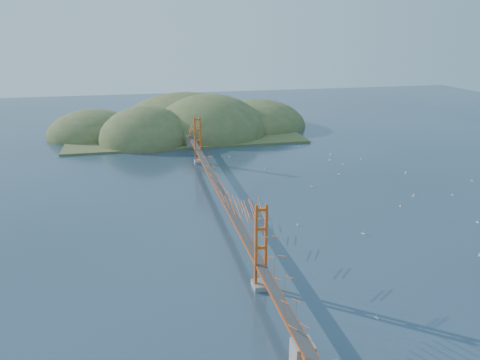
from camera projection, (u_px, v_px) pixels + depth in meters
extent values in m
plane|color=#293D52|center=(220.00, 206.00, 89.27)|extent=(320.00, 320.00, 0.00)
cube|color=gray|center=(260.00, 285.00, 61.36)|extent=(2.00, 2.40, 0.70)
cube|color=gray|center=(198.00, 162.00, 116.95)|extent=(2.00, 2.40, 0.70)
cube|color=#BD4715|center=(220.00, 189.00, 88.23)|extent=(1.40, 92.00, 0.16)
cube|color=#BD4715|center=(220.00, 190.00, 88.29)|extent=(1.33, 92.00, 0.24)
cube|color=#38383A|center=(220.00, 189.00, 88.20)|extent=(1.19, 92.00, 0.03)
cube|color=gray|center=(302.00, 357.00, 46.13)|extent=(2.00, 2.20, 3.30)
cube|color=gray|center=(191.00, 142.00, 131.37)|extent=(2.20, 2.60, 3.30)
cube|color=olive|center=(184.00, 133.00, 148.49)|extent=(70.00, 40.00, 0.60)
ellipsoid|color=olive|center=(146.00, 142.00, 138.67)|extent=(28.00, 28.00, 21.00)
ellipsoid|color=olive|center=(210.00, 134.00, 148.37)|extent=(36.00, 36.00, 25.00)
ellipsoid|color=olive|center=(258.00, 126.00, 159.50)|extent=(32.00, 32.00, 18.00)
ellipsoid|color=olive|center=(93.00, 135.00, 146.48)|extent=(28.00, 28.00, 16.00)
ellipsoid|color=olive|center=(185.00, 125.00, 161.95)|extent=(44.00, 44.00, 22.00)
cube|color=white|center=(452.00, 195.00, 94.85)|extent=(0.35, 0.50, 0.09)
cylinder|color=white|center=(453.00, 194.00, 94.77)|extent=(0.01, 0.01, 0.52)
cube|color=white|center=(400.00, 206.00, 88.78)|extent=(0.24, 0.52, 0.09)
cylinder|color=white|center=(400.00, 205.00, 88.69)|extent=(0.01, 0.01, 0.54)
cube|color=white|center=(343.00, 165.00, 115.46)|extent=(0.51, 0.48, 0.10)
cylinder|color=white|center=(343.00, 163.00, 115.37)|extent=(0.02, 0.02, 0.58)
cube|color=white|center=(330.00, 160.00, 119.40)|extent=(0.20, 0.57, 0.10)
cylinder|color=white|center=(330.00, 159.00, 119.30)|extent=(0.02, 0.02, 0.61)
cube|color=white|center=(363.00, 234.00, 77.08)|extent=(0.58, 0.60, 0.11)
cylinder|color=white|center=(363.00, 232.00, 76.98)|extent=(0.02, 0.02, 0.69)
cube|color=white|center=(413.00, 196.00, 94.05)|extent=(0.65, 0.34, 0.11)
cylinder|color=white|center=(413.00, 195.00, 93.94)|extent=(0.02, 0.02, 0.67)
cube|color=white|center=(330.00, 155.00, 124.22)|extent=(0.61, 0.20, 0.11)
cylinder|color=white|center=(330.00, 154.00, 124.11)|extent=(0.02, 0.02, 0.66)
cube|color=white|center=(312.00, 187.00, 99.58)|extent=(0.64, 0.45, 0.11)
cylinder|color=white|center=(312.00, 185.00, 99.48)|extent=(0.02, 0.02, 0.67)
cube|color=white|center=(406.00, 173.00, 108.60)|extent=(0.60, 0.47, 0.11)
cylinder|color=white|center=(406.00, 172.00, 108.50)|extent=(0.02, 0.02, 0.64)
cube|color=white|center=(298.00, 147.00, 131.75)|extent=(0.56, 0.28, 0.10)
cylinder|color=white|center=(298.00, 146.00, 131.66)|extent=(0.02, 0.02, 0.58)
cube|color=white|center=(339.00, 174.00, 108.04)|extent=(0.52, 0.60, 0.11)
cylinder|color=white|center=(339.00, 173.00, 107.94)|extent=(0.02, 0.02, 0.66)
cube|color=white|center=(472.00, 181.00, 103.61)|extent=(0.35, 0.50, 0.09)
cylinder|color=white|center=(472.00, 179.00, 103.53)|extent=(0.01, 0.01, 0.52)
cube|color=white|center=(376.00, 318.00, 54.92)|extent=(0.37, 0.53, 0.09)
cylinder|color=white|center=(376.00, 316.00, 54.83)|extent=(0.01, 0.01, 0.56)
cube|color=white|center=(229.00, 157.00, 122.35)|extent=(0.58, 0.39, 0.10)
cylinder|color=white|center=(229.00, 156.00, 122.25)|extent=(0.02, 0.02, 0.61)
cube|color=white|center=(265.00, 169.00, 111.59)|extent=(0.49, 0.43, 0.09)
cylinder|color=white|center=(265.00, 168.00, 111.50)|extent=(0.01, 0.01, 0.54)
cube|color=white|center=(361.00, 159.00, 119.87)|extent=(0.50, 0.44, 0.09)
cylinder|color=white|center=(361.00, 158.00, 119.79)|extent=(0.01, 0.01, 0.55)
cube|color=white|center=(297.00, 225.00, 80.42)|extent=(0.33, 0.54, 0.09)
cylinder|color=white|center=(298.00, 224.00, 80.33)|extent=(0.01, 0.01, 0.56)
cube|color=white|center=(477.00, 222.00, 81.62)|extent=(0.32, 0.59, 0.10)
cylinder|color=white|center=(478.00, 221.00, 81.52)|extent=(0.02, 0.02, 0.61)
cube|color=white|center=(479.00, 256.00, 69.77)|extent=(0.49, 0.40, 0.09)
cylinder|color=white|center=(479.00, 254.00, 69.68)|extent=(0.01, 0.01, 0.52)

